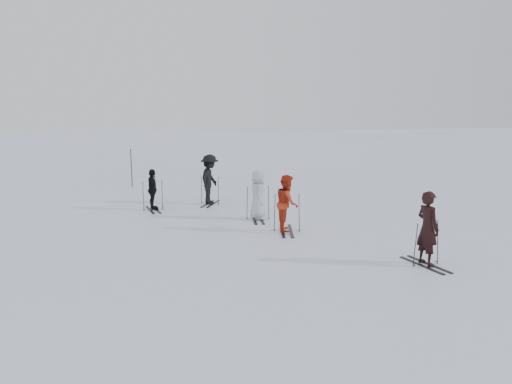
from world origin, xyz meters
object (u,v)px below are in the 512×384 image
at_px(skier_uphill_left, 153,190).
at_px(skier_near_dark, 428,229).
at_px(skier_uphill_far, 210,180).
at_px(piste_marker, 131,168).
at_px(skier_grey, 258,195).
at_px(skier_red, 287,204).

bearing_deg(skier_uphill_left, skier_near_dark, -151.20).
xyz_separation_m(skier_uphill_left, skier_uphill_far, (2.24, 0.76, 0.22)).
xyz_separation_m(skier_uphill_far, piste_marker, (-3.41, 5.00, -0.06)).
distance_m(skier_grey, skier_uphill_left, 4.29).
height_order(skier_uphill_left, skier_uphill_far, skier_uphill_far).
relative_size(skier_near_dark, skier_grey, 1.09).
relative_size(skier_red, skier_uphill_far, 0.90).
distance_m(skier_red, skier_grey, 1.92).
bearing_deg(skier_uphill_left, piste_marker, -0.88).
relative_size(skier_near_dark, skier_uphill_left, 1.21).
bearing_deg(piste_marker, skier_uphill_far, -55.73).
height_order(skier_near_dark, piste_marker, skier_near_dark).
height_order(skier_red, skier_grey, skier_red).
relative_size(skier_near_dark, skier_red, 1.04).
bearing_deg(skier_near_dark, skier_uphill_left, 27.16).
relative_size(skier_grey, piste_marker, 0.92).
relative_size(skier_red, piste_marker, 0.96).
height_order(skier_red, skier_uphill_left, skier_red).
relative_size(skier_uphill_far, piste_marker, 1.07).
relative_size(skier_red, skier_uphill_left, 1.16).
bearing_deg(skier_uphill_far, skier_uphill_left, 131.39).
xyz_separation_m(skier_red, skier_uphill_far, (-2.04, 4.80, 0.10)).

